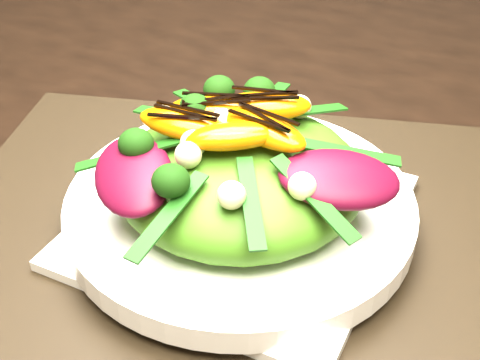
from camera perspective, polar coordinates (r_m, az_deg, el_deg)
The scene contains 10 objects.
dining_table at distance 0.76m, azimuth -11.40°, elevation 8.12°, with size 1.60×0.90×0.75m, color black.
placemat at distance 0.51m, azimuth 0.00°, elevation -4.11°, with size 0.48×0.36×0.00m, color black.
plate_base at distance 0.51m, azimuth 0.00°, elevation -3.57°, with size 0.23×0.23×0.01m, color white.
salad_bowl at distance 0.50m, azimuth 0.00°, elevation -2.31°, with size 0.27×0.27×0.02m, color white.
lettuce_mound at distance 0.48m, azimuth 0.00°, elevation 0.45°, with size 0.19×0.19×0.06m, color #417115.
radicchio_leaf at distance 0.44m, azimuth 8.82°, elevation 0.11°, with size 0.08×0.05×0.02m, color #410617.
orange_segment at distance 0.47m, azimuth 1.54°, elevation 5.47°, with size 0.07×0.03×0.02m, color #D35D03.
broccoli_floret at distance 0.51m, azimuth -3.53°, elevation 7.89°, with size 0.04×0.04×0.04m, color black.
macadamia_nut at distance 0.42m, azimuth -1.08°, elevation 0.51°, with size 0.02×0.02×0.02m, color beige.
balsamic_drizzle at distance 0.46m, azimuth 1.56°, elevation 6.51°, with size 0.04×0.00×0.00m, color black.
Camera 1 is at (0.44, -0.51, 1.08)m, focal length 48.00 mm.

